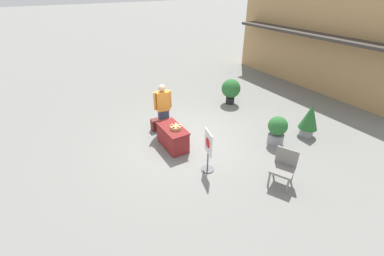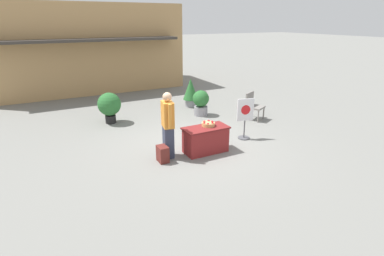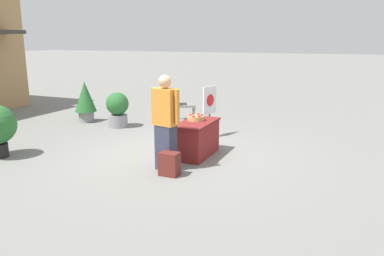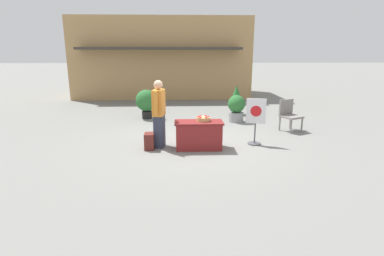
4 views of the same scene
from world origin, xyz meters
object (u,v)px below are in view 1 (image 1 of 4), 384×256
object	(u,v)px
potted_plant_far_right	(231,89)
potted_plant_near_right	(277,129)
display_table	(173,137)
apple_basket	(176,127)
backpack	(156,125)
potted_plant_far_left	(310,119)
person_visitor	(163,109)
poster_board	(208,151)
patio_chair	(284,165)

from	to	relation	value
potted_plant_far_right	potted_plant_near_right	distance (m)	3.32
potted_plant_near_right	display_table	bearing A→B (deg)	-117.01
apple_basket	backpack	distance (m)	1.50
potted_plant_far_right	backpack	bearing A→B (deg)	-82.91
potted_plant_far_left	potted_plant_near_right	bearing A→B (deg)	-99.81
display_table	person_visitor	xyz separation A→B (m)	(-1.02, 0.18, 0.54)
apple_basket	potted_plant_far_right	distance (m)	4.04
display_table	apple_basket	distance (m)	0.43
apple_basket	poster_board	xyz separation A→B (m)	(1.42, 0.24, -0.12)
potted_plant_far_left	backpack	bearing A→B (deg)	-125.23
display_table	potted_plant_near_right	size ratio (longest dim) A/B	1.29
apple_basket	potted_plant_near_right	xyz separation A→B (m)	(1.41, 2.92, -0.26)
backpack	poster_board	distance (m)	2.86
display_table	backpack	size ratio (longest dim) A/B	2.93
display_table	backpack	xyz separation A→B (m)	(-1.27, -0.02, -0.15)
poster_board	potted_plant_far_left	world-z (taller)	poster_board
display_table	patio_chair	distance (m)	3.42
person_visitor	potted_plant_far_left	distance (m)	4.92
display_table	poster_board	world-z (taller)	poster_board
display_table	apple_basket	world-z (taller)	apple_basket
apple_basket	backpack	world-z (taller)	apple_basket
apple_basket	potted_plant_far_left	distance (m)	4.48
apple_basket	backpack	size ratio (longest dim) A/B	0.84
apple_basket	potted_plant_far_right	world-z (taller)	potted_plant_far_right
patio_chair	potted_plant_near_right	bearing A→B (deg)	-158.57
poster_board	display_table	bearing A→B (deg)	-64.07
person_visitor	potted_plant_far_left	world-z (taller)	person_visitor
person_visitor	potted_plant_far_right	size ratio (longest dim) A/B	1.62
patio_chair	potted_plant_far_right	bearing A→B (deg)	-139.39
apple_basket	potted_plant_far_left	bearing A→B (deg)	68.77
apple_basket	poster_board	bearing A→B (deg)	9.50
backpack	potted_plant_far_left	xyz separation A→B (m)	(3.01, 4.26, 0.44)
display_table	potted_plant_far_right	distance (m)	4.06
potted_plant_far_left	potted_plant_far_right	bearing A→B (deg)	-170.45
backpack	poster_board	xyz separation A→B (m)	(2.81, 0.32, 0.45)
patio_chair	potted_plant_far_right	distance (m)	5.08
person_visitor	potted_plant_far_right	distance (m)	3.56
poster_board	potted_plant_far_right	world-z (taller)	poster_board
apple_basket	patio_chair	world-z (taller)	patio_chair
display_table	person_visitor	distance (m)	1.17
display_table	poster_board	size ratio (longest dim) A/B	0.99
person_visitor	potted_plant_near_right	distance (m)	3.81
poster_board	potted_plant_far_right	bearing A→B (deg)	-121.13
apple_basket	poster_board	distance (m)	1.44
apple_basket	potted_plant_far_left	xyz separation A→B (m)	(1.62, 4.18, -0.12)
poster_board	potted_plant_far_right	size ratio (longest dim) A/B	1.16
person_visitor	backpack	size ratio (longest dim) A/B	4.16
poster_board	potted_plant_near_right	xyz separation A→B (m)	(-0.01, 2.68, -0.14)
display_table	backpack	distance (m)	1.28
potted_plant_far_left	potted_plant_far_right	distance (m)	3.52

